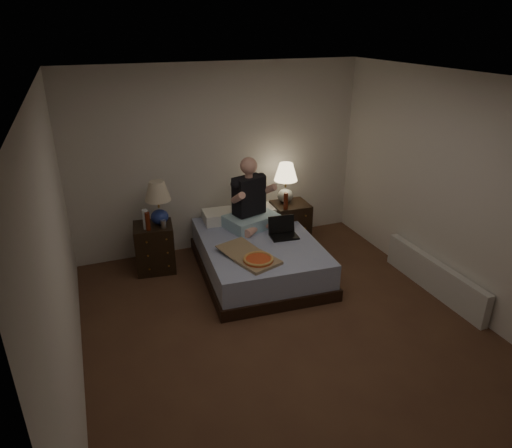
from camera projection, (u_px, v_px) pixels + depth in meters
name	position (u px, v px, depth m)	size (l,w,h in m)	color
floor	(287.00, 331.00, 4.73)	(4.00, 4.50, 0.00)	brown
ceiling	(296.00, 81.00, 3.72)	(4.00, 4.50, 0.00)	white
wall_back	(220.00, 159.00, 6.14)	(4.00, 2.50, 0.00)	silver
wall_front	(481.00, 387.00, 2.31)	(4.00, 2.50, 0.00)	silver
wall_left	(60.00, 259.00, 3.56)	(4.50, 2.50, 0.00)	silver
wall_right	(460.00, 194.00, 4.89)	(4.50, 2.50, 0.00)	silver
bed	(259.00, 256.00, 5.78)	(1.37, 1.82, 0.46)	#5467A9
nightstand_left	(155.00, 248.00, 5.81)	(0.48, 0.43, 0.62)	black
nightstand_right	(290.00, 224.00, 6.45)	(0.49, 0.44, 0.63)	black
lamp_left	(158.00, 203.00, 5.61)	(0.32, 0.32, 0.56)	navy
lamp_right	(286.00, 183.00, 6.27)	(0.32, 0.32, 0.56)	gray
water_bottle	(146.00, 219.00, 5.54)	(0.07, 0.07, 0.25)	white
soda_can	(163.00, 224.00, 5.59)	(0.07, 0.07, 0.10)	#B9B9B4
beer_bottle_left	(148.00, 221.00, 5.51)	(0.06, 0.06, 0.23)	#511B0B
beer_bottle_right	(286.00, 201.00, 6.10)	(0.06, 0.06, 0.23)	#5C1D0D
person	(251.00, 193.00, 5.87)	(0.66, 0.52, 0.93)	black
laptop	(284.00, 229.00, 5.70)	(0.34, 0.28, 0.24)	black
pizza_box	(258.00, 260.00, 5.12)	(0.40, 0.76, 0.08)	#A18560
radiator	(434.00, 277.00, 5.36)	(0.10, 1.60, 0.40)	silver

